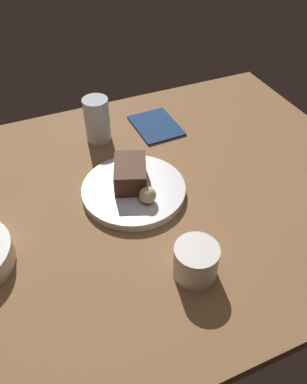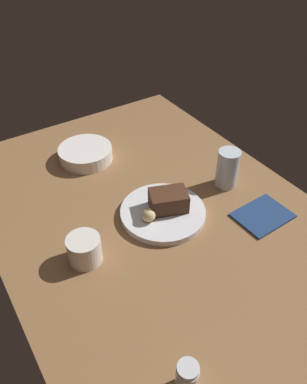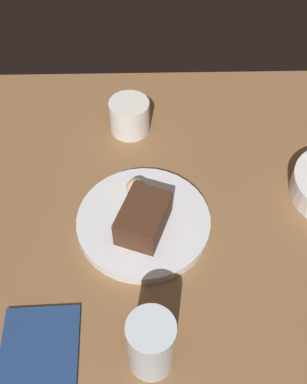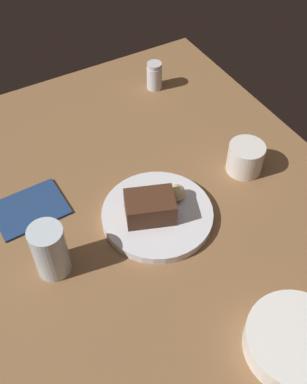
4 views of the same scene
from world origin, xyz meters
TOP-DOWN VIEW (x-y plane):
  - dining_table at (0.00, 0.00)cm, footprint 120.00×84.00cm
  - dessert_plate at (2.08, 1.51)cm, footprint 23.39×23.39cm
  - chocolate_cake_slice at (2.06, 3.26)cm, footprint 10.09×11.83cm
  - bread_roll at (3.28, -3.86)cm, footprint 3.66×3.66cm
  - water_glass at (1.16, 24.94)cm, footprint 6.55×6.55cm
  - coffee_cup at (4.72, -23.00)cm, footprint 8.20×8.20cm
  - folded_napkin at (17.41, 24.21)cm, footprint 11.83×15.21cm

SIDE VIEW (x-z plane):
  - dining_table at x=0.00cm, z-range 0.00..3.00cm
  - folded_napkin at x=17.41cm, z-range 3.00..3.60cm
  - dessert_plate at x=2.08cm, z-range 3.00..4.89cm
  - coffee_cup at x=4.72cm, z-range 3.00..10.01cm
  - bread_roll at x=3.28cm, z-range 4.89..8.55cm
  - chocolate_cake_slice at x=2.06cm, z-range 4.89..10.22cm
  - water_glass at x=1.16cm, z-range 3.00..14.80cm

